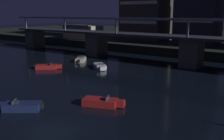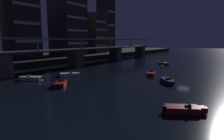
% 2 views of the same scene
% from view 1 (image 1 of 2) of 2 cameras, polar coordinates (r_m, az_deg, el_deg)
% --- Properties ---
extents(ground_plane, '(400.00, 400.00, 0.00)m').
position_cam_1_polar(ground_plane, '(24.44, -13.03, -13.11)').
color(ground_plane, black).
extents(river_bridge, '(102.01, 6.40, 9.38)m').
position_cam_1_polar(river_bridge, '(52.79, 17.18, 5.08)').
color(river_bridge, '#4C4944').
rests_on(river_bridge, ground).
extents(waterfront_pavilion, '(12.40, 7.40, 4.70)m').
position_cam_1_polar(waterfront_pavilion, '(83.73, -6.47, 8.25)').
color(waterfront_pavilion, '#B2AD9E').
rests_on(waterfront_pavilion, far_riverbank).
extents(speedboat_near_left, '(3.79, 4.79, 1.16)m').
position_cam_1_polar(speedboat_near_left, '(57.42, -6.83, 2.31)').
color(speedboat_near_left, beige).
rests_on(speedboat_near_left, ground).
extents(speedboat_near_right, '(5.09, 3.08, 1.16)m').
position_cam_1_polar(speedboat_near_right, '(29.95, -2.22, -7.07)').
color(speedboat_near_right, maroon).
rests_on(speedboat_near_right, ground).
extents(speedboat_mid_center, '(4.69, 3.99, 1.16)m').
position_cam_1_polar(speedboat_mid_center, '(30.34, -19.53, -7.54)').
color(speedboat_mid_center, '#19234C').
rests_on(speedboat_mid_center, ground).
extents(speedboat_mid_right, '(4.58, 4.17, 1.16)m').
position_cam_1_polar(speedboat_mid_right, '(50.86, -13.95, 0.72)').
color(speedboat_mid_right, maroon).
rests_on(speedboat_mid_right, ground).
extents(speedboat_far_left, '(4.60, 4.14, 1.16)m').
position_cam_1_polar(speedboat_far_left, '(49.79, -2.65, 0.83)').
color(speedboat_far_left, silver).
rests_on(speedboat_far_left, ground).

